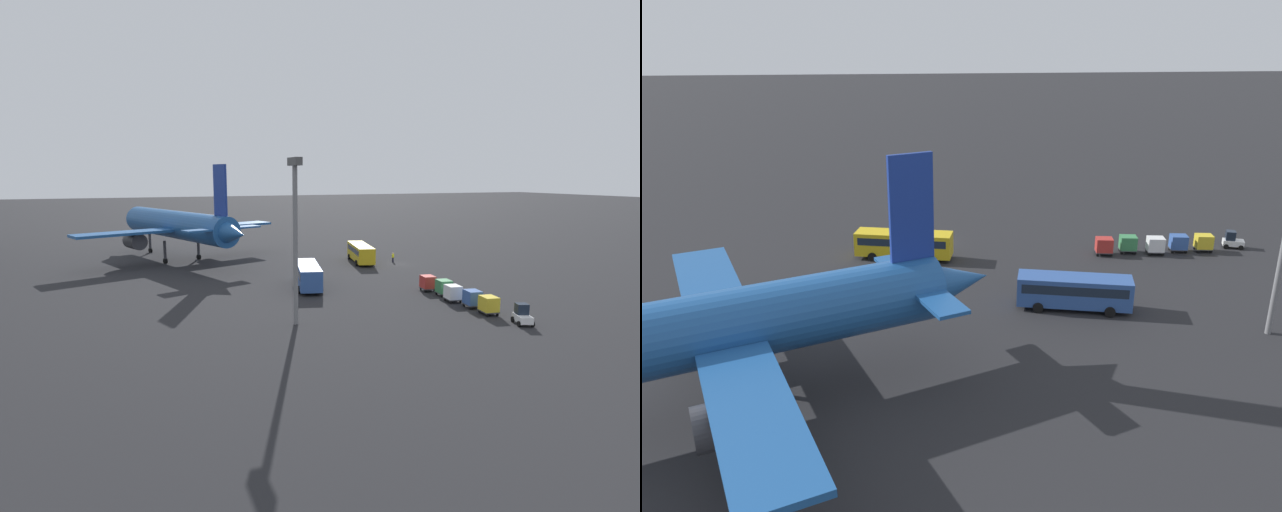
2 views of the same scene
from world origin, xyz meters
TOP-DOWN VIEW (x-y plane):
  - ground_plane at (0.00, 0.00)m, footprint 600.00×600.00m
  - airplane at (17.42, 35.18)m, footprint 41.57×35.49m
  - shuttle_bus_near at (4.04, 5.29)m, footprint 11.47×5.35m
  - shuttle_bus_far at (-11.79, 20.79)m, footprint 11.08×5.40m
  - baggage_tug at (-35.69, 5.74)m, footprint 2.71×2.33m
  - worker_person at (1.99, -0.06)m, footprint 0.38×0.38m
  - cargo_cart_yellow at (-31.59, 6.66)m, footprint 2.23×1.96m
  - cargo_cart_blue at (-28.54, 6.48)m, footprint 2.23×1.96m
  - cargo_cart_white at (-25.48, 6.99)m, footprint 2.23×1.96m
  - cargo_cart_green at (-22.43, 6.18)m, footprint 2.23×1.96m
  - cargo_cart_red at (-19.37, 6.60)m, footprint 2.23×1.96m
  - light_pole at (-27.40, 27.63)m, footprint 2.80×0.70m

SIDE VIEW (x-z plane):
  - ground_plane at x=0.00m, z-range 0.00..0.00m
  - worker_person at x=1.99m, z-range 0.00..1.74m
  - baggage_tug at x=-35.69m, z-range -0.11..1.99m
  - cargo_cart_yellow at x=-31.59m, z-range 0.16..2.22m
  - cargo_cart_blue at x=-28.54m, z-range 0.16..2.22m
  - cargo_cart_white at x=-25.48m, z-range 0.16..2.22m
  - cargo_cart_green at x=-22.43m, z-range 0.16..2.22m
  - cargo_cart_red at x=-19.37m, z-range 0.16..2.22m
  - shuttle_bus_near at x=4.04m, z-range 0.32..3.46m
  - shuttle_bus_far at x=-11.79m, z-range 0.32..3.54m
  - airplane at x=17.42m, z-range -2.09..14.83m
  - light_pole at x=-27.40m, z-range 1.97..18.93m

